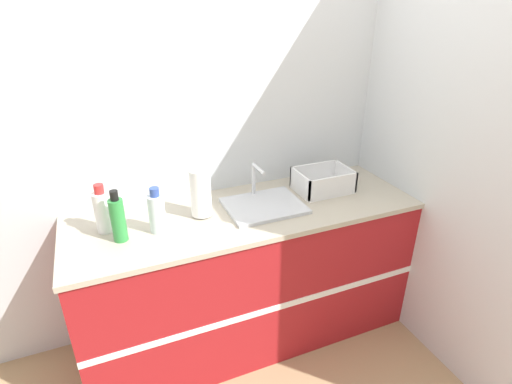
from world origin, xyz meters
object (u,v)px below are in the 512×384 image
paper_towel_roll (201,193)px  bottle_white_spray (103,211)px  dish_rack (323,183)px  bottle_clear (157,212)px  sink (264,204)px  bottle_green (118,219)px

paper_towel_roll → bottle_white_spray: 0.51m
dish_rack → paper_towel_roll: bearing=-178.2°
paper_towel_roll → bottle_clear: size_ratio=1.12×
dish_rack → bottle_clear: size_ratio=1.37×
paper_towel_roll → sink: bearing=-5.9°
sink → paper_towel_roll: size_ratio=1.59×
paper_towel_roll → dish_rack: paper_towel_roll is taller
sink → paper_towel_roll: 0.38m
paper_towel_roll → bottle_clear: (-0.25, -0.07, -0.03)m
paper_towel_roll → bottle_green: bearing=-168.8°
bottle_clear → bottle_green: 0.19m
bottle_white_spray → dish_rack: bearing=-0.4°
paper_towel_roll → bottle_white_spray: bearing=176.2°
dish_rack → sink: bearing=-171.8°
paper_towel_roll → dish_rack: bearing=1.8°
bottle_green → bottle_clear: bearing=4.4°
paper_towel_roll → dish_rack: size_ratio=0.82×
sink → bottle_green: 0.81m
sink → bottle_green: (-0.81, -0.05, 0.10)m
sink → paper_towel_roll: bearing=174.1°
sink → bottle_white_spray: bottle_white_spray is taller
dish_rack → bottle_white_spray: bearing=179.6°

